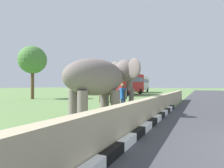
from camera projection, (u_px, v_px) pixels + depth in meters
striped_curb at (133, 137)px, 5.10m from camera, size 16.20×0.20×0.24m
barrier_parapet at (145, 112)px, 7.35m from camera, size 28.00×0.36×1.00m
elephant at (101, 78)px, 8.85m from camera, size 3.96×3.41×2.88m
person_handler at (123, 97)px, 9.89m from camera, size 0.46×0.59×1.66m
bus_red at (127, 82)px, 30.60m from camera, size 9.74×2.95×3.50m
bus_white at (140, 83)px, 41.52m from camera, size 8.77×2.98×3.50m
cow_near at (105, 93)px, 16.98m from camera, size 1.89×1.18×1.23m
tree_distant at (33, 60)px, 21.24m from camera, size 3.14×3.14×6.02m
hill_east at (98, 90)px, 68.95m from camera, size 25.59×20.47×12.28m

